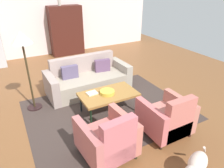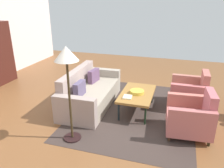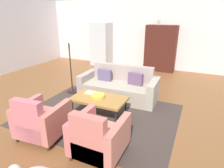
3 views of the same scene
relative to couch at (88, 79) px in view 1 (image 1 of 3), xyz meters
The scene contains 13 objects.
ground_plane 0.83m from the couch, 119.43° to the right, with size 10.86×10.86×0.00m, color brown.
wall_back 3.71m from the couch, 96.16° to the left, with size 9.05×0.12×2.80m, color silver.
area_rug 1.17m from the couch, 89.88° to the right, with size 3.40×2.60×0.01m, color #3B2F2B.
couch is the anchor object (origin of this frame).
coffee_table 1.19m from the couch, 89.89° to the right, with size 1.20×0.70×0.45m.
armchair_left 2.43m from the couch, 104.13° to the right, with size 0.86×0.86×0.88m.
armchair_right 2.43m from the couch, 75.64° to the right, with size 0.80×0.80×0.88m.
fruit_bowl 1.20m from the couch, 91.31° to the right, with size 0.31×0.31×0.07m, color gold.
book_stack 1.10m from the couch, 106.54° to the right, with size 0.23×0.20×0.03m.
cabinet 3.27m from the couch, 81.89° to the left, with size 1.20×0.51×1.80m.
vase_tall 3.57m from the couch, 84.55° to the left, with size 0.11×0.11×0.19m, color #B1AA9A.
floor_lamp 1.84m from the couch, 169.28° to the right, with size 0.40×0.40×1.72m.
dog 3.34m from the couch, 85.48° to the right, with size 0.67×0.39×0.48m.
Camera 1 is at (-1.34, -3.90, 2.56)m, focal length 32.98 mm.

